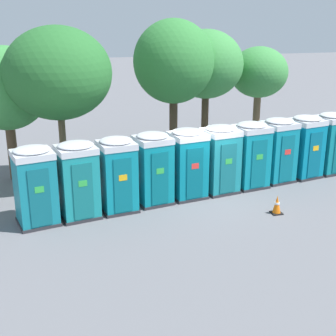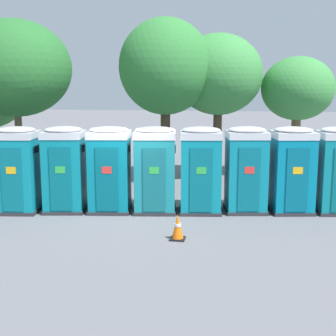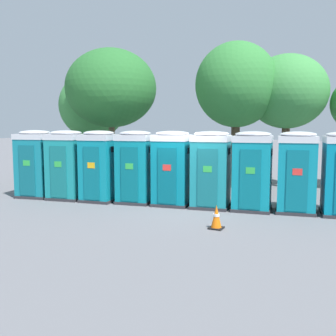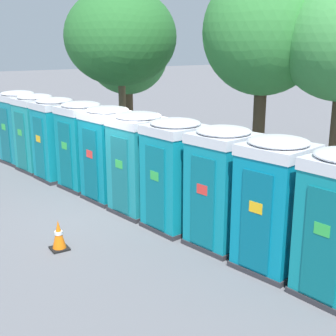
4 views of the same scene
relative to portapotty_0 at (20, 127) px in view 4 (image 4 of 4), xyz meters
The scene contains 14 objects.
ground_plane 6.20m from the portapotty_0, ahead, with size 120.00×120.00×0.00m, color slate.
portapotty_0 is the anchor object (origin of this frame).
portapotty_1 1.35m from the portapotty_0, ahead, with size 1.43×1.41×2.54m.
portapotty_2 2.70m from the portapotty_0, ahead, with size 1.33×1.36×2.54m.
portapotty_3 4.04m from the portapotty_0, 10.61° to the left, with size 1.38×1.39×2.54m.
portapotty_4 5.39m from the portapotty_0, 10.21° to the left, with size 1.39×1.38×2.54m.
portapotty_5 6.74m from the portapotty_0, ahead, with size 1.41×1.39×2.54m.
portapotty_6 8.09m from the portapotty_0, ahead, with size 1.38×1.36×2.54m.
portapotty_7 9.43m from the portapotty_0, 10.21° to the left, with size 1.39×1.40×2.54m.
portapotty_8 10.78m from the portapotty_0, ahead, with size 1.42×1.42×2.54m.
street_tree_1 8.83m from the portapotty_0, 42.40° to the left, with size 3.52×3.52×6.25m.
street_tree_2 4.75m from the portapotty_0, 72.71° to the left, with size 3.97×3.97×6.04m.
street_tree_4 5.36m from the portapotty_0, 100.35° to the left, with size 3.28×3.28×5.29m.
traffic_cone 7.91m from the portapotty_0, ahead, with size 0.36×0.36×0.64m.
Camera 4 is at (10.51, -4.98, 4.18)m, focal length 50.00 mm.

